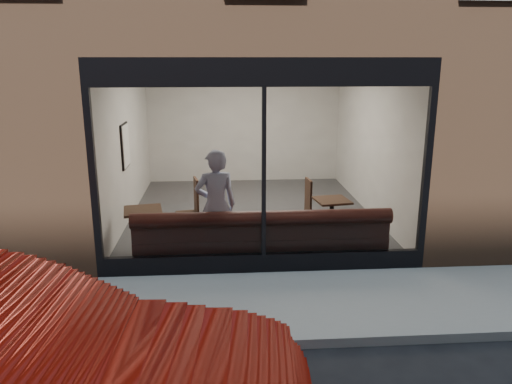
{
  "coord_description": "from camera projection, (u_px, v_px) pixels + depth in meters",
  "views": [
    {
      "loc": [
        -0.63,
        -5.03,
        3.18
      ],
      "look_at": [
        -0.09,
        2.4,
        1.18
      ],
      "focal_mm": 35.0,
      "sensor_mm": 36.0,
      "label": 1
    }
  ],
  "objects": [
    {
      "name": "storefront_glass",
      "position": [
        264.0,
        174.0,
        7.26
      ],
      "size": [
        4.8,
        0.0,
        4.8
      ],
      "primitive_type": "plane",
      "rotation": [
        1.57,
        0.0,
        0.0
      ],
      "color": "white",
      "rests_on": "storefront_kick"
    },
    {
      "name": "host_building_pier_left",
      "position": [
        98.0,
        123.0,
        12.75
      ],
      "size": [
        2.5,
        12.0,
        3.2
      ],
      "primitive_type": "cube",
      "color": "brown",
      "rests_on": "ground"
    },
    {
      "name": "cafe_table_right",
      "position": [
        332.0,
        200.0,
        8.87
      ],
      "size": [
        0.66,
        0.66,
        0.04
      ],
      "primitive_type": "cube",
      "rotation": [
        0.0,
        0.0,
        0.15
      ],
      "color": "#312113",
      "rests_on": "cafe_floor"
    },
    {
      "name": "cafe_chair_right",
      "position": [
        298.0,
        215.0,
        9.69
      ],
      "size": [
        0.42,
        0.42,
        0.04
      ],
      "primitive_type": "cube",
      "rotation": [
        0.0,
        0.0,
        3.25
      ],
      "color": "#312113",
      "rests_on": "cafe_floor"
    },
    {
      "name": "storefront_header",
      "position": [
        264.0,
        72.0,
        6.92
      ],
      "size": [
        5.0,
        0.1,
        0.4
      ],
      "primitive_type": "cube",
      "color": "black",
      "rests_on": "host_building_upper"
    },
    {
      "name": "cafe_ceiling",
      "position": [
        251.0,
        58.0,
        9.71
      ],
      "size": [
        6.0,
        6.0,
        0.0
      ],
      "primitive_type": "plane",
      "rotation": [
        3.14,
        0.0,
        0.0
      ],
      "color": "white",
      "rests_on": "host_building_upper"
    },
    {
      "name": "person",
      "position": [
        216.0,
        206.0,
        7.96
      ],
      "size": [
        0.73,
        0.54,
        1.82
      ],
      "primitive_type": "imported",
      "rotation": [
        0.0,
        0.0,
        3.31
      ],
      "color": "#A2AED6",
      "rests_on": "cafe_floor"
    },
    {
      "name": "storefront_mullion",
      "position": [
        264.0,
        174.0,
        7.29
      ],
      "size": [
        0.06,
        0.1,
        2.5
      ],
      "primitive_type": "cube",
      "color": "black",
      "rests_on": "storefront_kick"
    },
    {
      "name": "cafe_wall_right",
      "position": [
        371.0,
        138.0,
        10.29
      ],
      "size": [
        0.0,
        6.0,
        6.0
      ],
      "primitive_type": "plane",
      "rotation": [
        1.57,
        0.0,
        -1.57
      ],
      "color": "#BCB9B3",
      "rests_on": "ground"
    },
    {
      "name": "cafe_table_left",
      "position": [
        143.0,
        211.0,
        8.28
      ],
      "size": [
        0.71,
        0.71,
        0.04
      ],
      "primitive_type": "cube",
      "rotation": [
        0.0,
        0.0,
        0.17
      ],
      "color": "#312113",
      "rests_on": "cafe_floor"
    },
    {
      "name": "host_building_backfill",
      "position": [
        239.0,
        110.0,
        15.9
      ],
      "size": [
        5.0,
        6.0,
        3.2
      ],
      "primitive_type": "cube",
      "color": "brown",
      "rests_on": "ground"
    },
    {
      "name": "cafe_chair_left",
      "position": [
        187.0,
        214.0,
        9.75
      ],
      "size": [
        0.48,
        0.48,
        0.04
      ],
      "primitive_type": "cube",
      "rotation": [
        0.0,
        0.0,
        3.33
      ],
      "color": "#312113",
      "rests_on": "cafe_floor"
    },
    {
      "name": "host_building_pier_right",
      "position": [
        384.0,
        120.0,
        13.27
      ],
      "size": [
        2.5,
        12.0,
        3.2
      ],
      "primitive_type": "cube",
      "color": "brown",
      "rests_on": "ground"
    },
    {
      "name": "cafe_floor",
      "position": [
        251.0,
        213.0,
        10.53
      ],
      "size": [
        6.0,
        6.0,
        0.0
      ],
      "primitive_type": "plane",
      "color": "#2D2D30",
      "rests_on": "ground"
    },
    {
      "name": "ground",
      "position": [
        279.0,
        345.0,
        5.72
      ],
      "size": [
        120.0,
        120.0,
        0.0
      ],
      "primitive_type": "plane",
      "color": "black",
      "rests_on": "ground"
    },
    {
      "name": "cafe_wall_back",
      "position": [
        244.0,
        121.0,
        13.0
      ],
      "size": [
        5.0,
        0.0,
        5.0
      ],
      "primitive_type": "plane",
      "rotation": [
        1.57,
        0.0,
        0.0
      ],
      "color": "#BCB9B3",
      "rests_on": "ground"
    },
    {
      "name": "kerb_near",
      "position": [
        279.0,
        343.0,
        5.65
      ],
      "size": [
        40.0,
        0.1,
        0.12
      ],
      "primitive_type": "cube",
      "color": "gray",
      "rests_on": "ground"
    },
    {
      "name": "banquette",
      "position": [
        261.0,
        249.0,
        8.02
      ],
      "size": [
        4.0,
        0.55,
        0.45
      ],
      "primitive_type": "cube",
      "color": "#381414",
      "rests_on": "cafe_floor"
    },
    {
      "name": "wall_poster",
      "position": [
        126.0,
        146.0,
        9.64
      ],
      "size": [
        0.02,
        0.61,
        0.81
      ],
      "primitive_type": "cube",
      "color": "white",
      "rests_on": "cafe_wall_left"
    },
    {
      "name": "sidewalk_near",
      "position": [
        270.0,
        304.0,
        6.68
      ],
      "size": [
        40.0,
        2.0,
        0.01
      ],
      "primitive_type": "cube",
      "color": "gray",
      "rests_on": "ground"
    },
    {
      "name": "storefront_kick",
      "position": [
        263.0,
        263.0,
        7.65
      ],
      "size": [
        5.0,
        0.1,
        0.3
      ],
      "primitive_type": "cube",
      "color": "black",
      "rests_on": "ground"
    },
    {
      "name": "cafe_wall_left",
      "position": [
        127.0,
        141.0,
        9.95
      ],
      "size": [
        0.0,
        6.0,
        6.0
      ],
      "primitive_type": "plane",
      "rotation": [
        1.57,
        0.0,
        1.57
      ],
      "color": "#BCB9B3",
      "rests_on": "ground"
    }
  ]
}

